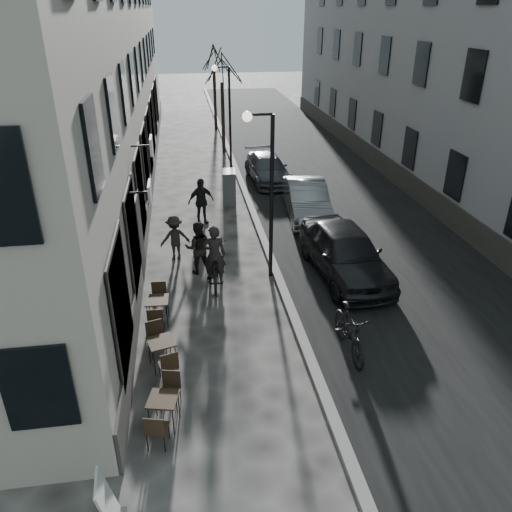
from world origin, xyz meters
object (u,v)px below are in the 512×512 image
object	(u,v)px
utility_cabinet	(229,188)
bicycle	(215,266)
streetlamp_far	(226,106)
bistro_set_b	(162,351)
sign_board	(110,509)
car_mid	(307,200)
tree_far	(214,57)
car_near	(345,252)
streetlamp_near	(266,180)
car_far	(268,168)
pedestrian_near	(198,248)
pedestrian_mid	(175,238)
pedestrian_far	(201,201)
bistro_set_c	(158,309)
bistro_set_a	(164,409)
tree_near	(222,67)
moped	(349,331)

from	to	relation	value
utility_cabinet	bicycle	world-z (taller)	utility_cabinet
streetlamp_far	bistro_set_b	distance (m)	16.52
sign_board	car_mid	bearing A→B (deg)	59.18
tree_far	car_near	xyz separation A→B (m)	(2.40, -21.27, -3.87)
streetlamp_near	car_far	world-z (taller)	streetlamp_near
pedestrian_near	streetlamp_far	bearing A→B (deg)	-97.46
tree_far	car_mid	xyz separation A→B (m)	(2.40, -16.29, -3.95)
streetlamp_near	car_mid	distance (m)	5.86
car_mid	tree_far	bearing A→B (deg)	103.95
bistro_set_b	streetlamp_far	bearing A→B (deg)	63.12
streetlamp_near	bicycle	distance (m)	3.03
pedestrian_mid	car_far	distance (m)	9.00
car_far	pedestrian_far	bearing A→B (deg)	-127.93
streetlamp_near	pedestrian_far	bearing A→B (deg)	110.82
bistro_set_c	streetlamp_near	bearing A→B (deg)	35.91
sign_board	pedestrian_near	xyz separation A→B (m)	(1.81, 8.58, 0.42)
streetlamp_far	utility_cabinet	world-z (taller)	streetlamp_far
streetlamp_far	car_far	distance (m)	3.95
bistro_set_a	car_near	distance (m)	7.86
pedestrian_near	tree_far	bearing A→B (deg)	-93.25
pedestrian_mid	bicycle	bearing A→B (deg)	111.37
streetlamp_near	tree_near	bearing A→B (deg)	89.72
streetlamp_far	pedestrian_mid	bearing A→B (deg)	-104.91
utility_cabinet	pedestrian_mid	size ratio (longest dim) A/B	0.96
pedestrian_near	car_near	world-z (taller)	pedestrian_near
pedestrian_mid	pedestrian_near	bearing A→B (deg)	112.33
sign_board	pedestrian_mid	bearing A→B (deg)	79.15
car_mid	car_far	xyz separation A→B (m)	(-0.78, 4.78, -0.09)
tree_far	sign_board	distance (m)	29.57
tree_near	sign_board	world-z (taller)	tree_near
streetlamp_near	streetlamp_far	xyz separation A→B (m)	(0.00, 12.00, 0.00)
tree_near	car_near	world-z (taller)	tree_near
pedestrian_far	moped	xyz separation A→B (m)	(3.11, -8.69, -0.31)
bistro_set_c	pedestrian_far	xyz separation A→B (m)	(1.50, 6.73, 0.46)
car_far	car_mid	bearing A→B (deg)	-83.68
pedestrian_far	car_near	size ratio (longest dim) A/B	0.39
bistro_set_c	pedestrian_mid	bearing A→B (deg)	85.09
pedestrian_far	car_far	size ratio (longest dim) A/B	0.43
streetlamp_far	pedestrian_mid	distance (m)	10.96
streetlamp_near	utility_cabinet	size ratio (longest dim) A/B	3.46
streetlamp_far	bistro_set_a	bearing A→B (deg)	-99.60
streetlamp_far	car_mid	xyz separation A→B (m)	(2.47, -7.29, -2.45)
bicycle	pedestrian_near	bearing A→B (deg)	-54.62
sign_board	moped	distance (m)	6.51
sign_board	pedestrian_near	world-z (taller)	pedestrian_near
bistro_set_c	car_near	xyz separation A→B (m)	(5.71, 1.88, 0.35)
tree_far	pedestrian_far	xyz separation A→B (m)	(-1.81, -16.42, -3.75)
bistro_set_a	moped	size ratio (longest dim) A/B	0.73
tree_near	moped	size ratio (longest dim) A/B	2.84
sign_board	bicycle	xyz separation A→B (m)	(2.27, 7.82, 0.14)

